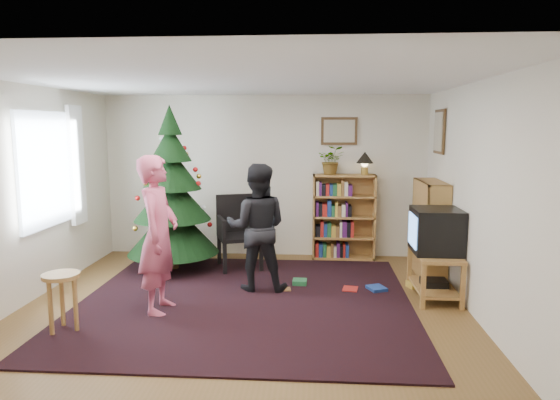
# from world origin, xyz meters

# --- Properties ---
(floor) EXTENTS (5.00, 5.00, 0.00)m
(floor) POSITION_xyz_m (0.00, 0.00, 0.00)
(floor) COLOR brown
(floor) RESTS_ON ground
(ceiling) EXTENTS (5.00, 5.00, 0.00)m
(ceiling) POSITION_xyz_m (0.00, 0.00, 2.50)
(ceiling) COLOR white
(ceiling) RESTS_ON wall_back
(wall_back) EXTENTS (5.00, 0.02, 2.50)m
(wall_back) POSITION_xyz_m (0.00, 2.50, 1.25)
(wall_back) COLOR silver
(wall_back) RESTS_ON floor
(wall_front) EXTENTS (5.00, 0.02, 2.50)m
(wall_front) POSITION_xyz_m (0.00, -2.50, 1.25)
(wall_front) COLOR silver
(wall_front) RESTS_ON floor
(wall_left) EXTENTS (0.02, 5.00, 2.50)m
(wall_left) POSITION_xyz_m (-2.50, 0.00, 1.25)
(wall_left) COLOR silver
(wall_left) RESTS_ON floor
(wall_right) EXTENTS (0.02, 5.00, 2.50)m
(wall_right) POSITION_xyz_m (2.50, 0.00, 1.25)
(wall_right) COLOR silver
(wall_right) RESTS_ON floor
(rug) EXTENTS (3.80, 3.60, 0.02)m
(rug) POSITION_xyz_m (0.00, 0.30, 0.01)
(rug) COLOR black
(rug) RESTS_ON floor
(window_pane) EXTENTS (0.04, 1.20, 1.40)m
(window_pane) POSITION_xyz_m (-2.47, 0.60, 1.50)
(window_pane) COLOR silver
(window_pane) RESTS_ON wall_left
(curtain) EXTENTS (0.06, 0.35, 1.60)m
(curtain) POSITION_xyz_m (-2.43, 1.30, 1.50)
(curtain) COLOR white
(curtain) RESTS_ON wall_left
(picture_back) EXTENTS (0.55, 0.03, 0.42)m
(picture_back) POSITION_xyz_m (1.15, 2.48, 1.95)
(picture_back) COLOR #4C3319
(picture_back) RESTS_ON wall_back
(picture_right) EXTENTS (0.03, 0.50, 0.60)m
(picture_right) POSITION_xyz_m (2.48, 1.75, 1.95)
(picture_right) COLOR #4C3319
(picture_right) RESTS_ON wall_right
(christmas_tree) EXTENTS (1.28, 1.28, 2.32)m
(christmas_tree) POSITION_xyz_m (-1.20, 1.54, 0.96)
(christmas_tree) COLOR #3F2816
(christmas_tree) RESTS_ON rug
(bookshelf_back) EXTENTS (0.95, 0.30, 1.30)m
(bookshelf_back) POSITION_xyz_m (1.23, 2.34, 0.66)
(bookshelf_back) COLOR #B0813E
(bookshelf_back) RESTS_ON floor
(bookshelf_right) EXTENTS (0.30, 0.95, 1.30)m
(bookshelf_right) POSITION_xyz_m (2.34, 1.49, 0.66)
(bookshelf_right) COLOR #B0813E
(bookshelf_right) RESTS_ON floor
(tv_stand) EXTENTS (0.49, 0.88, 0.55)m
(tv_stand) POSITION_xyz_m (2.22, 0.63, 0.32)
(tv_stand) COLOR #B0813E
(tv_stand) RESTS_ON floor
(crt_tv) EXTENTS (0.55, 0.59, 0.52)m
(crt_tv) POSITION_xyz_m (2.22, 0.63, 0.81)
(crt_tv) COLOR black
(crt_tv) RESTS_ON tv_stand
(armchair) EXTENTS (0.73, 0.75, 1.04)m
(armchair) POSITION_xyz_m (-0.27, 1.76, 0.57)
(armchair) COLOR black
(armchair) RESTS_ON rug
(stool) EXTENTS (0.36, 0.36, 0.60)m
(stool) POSITION_xyz_m (-1.68, -0.68, 0.46)
(stool) COLOR #B0813E
(stool) RESTS_ON floor
(person_standing) EXTENTS (0.42, 0.63, 1.72)m
(person_standing) POSITION_xyz_m (-0.89, -0.06, 0.86)
(person_standing) COLOR #C74F6D
(person_standing) RESTS_ON rug
(person_by_chair) EXTENTS (0.77, 0.61, 1.58)m
(person_by_chair) POSITION_xyz_m (0.09, 0.76, 0.79)
(person_by_chair) COLOR black
(person_by_chair) RESTS_ON rug
(potted_plant) EXTENTS (0.40, 0.35, 0.43)m
(potted_plant) POSITION_xyz_m (1.03, 2.34, 1.52)
(potted_plant) COLOR gray
(potted_plant) RESTS_ON bookshelf_back
(table_lamp) EXTENTS (0.26, 0.26, 0.35)m
(table_lamp) POSITION_xyz_m (1.53, 2.34, 1.53)
(table_lamp) COLOR #A57F33
(table_lamp) RESTS_ON bookshelf_back
(floor_clutter) EXTENTS (1.84, 0.46, 0.08)m
(floor_clutter) POSITION_xyz_m (1.17, 0.83, 0.04)
(floor_clutter) COLOR #A51E19
(floor_clutter) RESTS_ON rug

